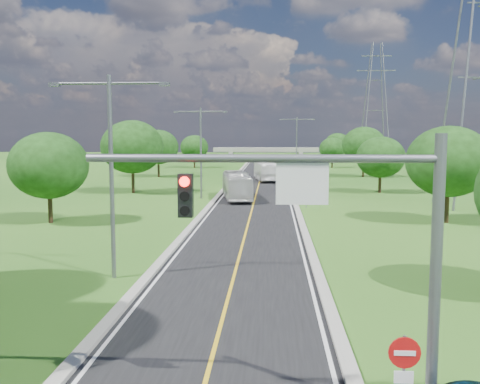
# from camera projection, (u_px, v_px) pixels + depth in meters

# --- Properties ---
(ground) EXTENTS (260.00, 260.00, 0.00)m
(ground) POSITION_uv_depth(u_px,v_px,m) (259.00, 186.00, 74.04)
(ground) COLOR #1F4B15
(ground) RESTS_ON ground
(road) EXTENTS (8.00, 150.00, 0.06)m
(road) POSITION_uv_depth(u_px,v_px,m) (260.00, 182.00, 79.99)
(road) COLOR black
(road) RESTS_ON ground
(curb_left) EXTENTS (0.50, 150.00, 0.22)m
(curb_left) POSITION_uv_depth(u_px,v_px,m) (231.00, 181.00, 80.24)
(curb_left) COLOR gray
(curb_left) RESTS_ON ground
(curb_right) EXTENTS (0.50, 150.00, 0.22)m
(curb_right) POSITION_uv_depth(u_px,v_px,m) (288.00, 181.00, 79.72)
(curb_right) COLOR gray
(curb_right) RESTS_ON ground
(signal_mast) EXTENTS (8.54, 0.33, 7.20)m
(signal_mast) POSITION_uv_depth(u_px,v_px,m) (347.00, 230.00, 12.76)
(signal_mast) COLOR slate
(signal_mast) RESTS_ON ground
(do_not_enter_right) EXTENTS (0.76, 0.11, 2.50)m
(do_not_enter_right) POSITION_uv_depth(u_px,v_px,m) (404.00, 366.00, 12.50)
(do_not_enter_right) COLOR slate
(do_not_enter_right) RESTS_ON ground
(speed_limit_sign) EXTENTS (0.55, 0.09, 2.40)m
(speed_limit_sign) POSITION_uv_depth(u_px,v_px,m) (306.00, 192.00, 51.71)
(speed_limit_sign) COLOR slate
(speed_limit_sign) RESTS_ON ground
(overpass) EXTENTS (30.00, 3.00, 3.20)m
(overpass) POSITION_uv_depth(u_px,v_px,m) (266.00, 150.00, 153.15)
(overpass) COLOR gray
(overpass) RESTS_ON ground
(streetlight_near_left) EXTENTS (5.90, 0.25, 10.00)m
(streetlight_near_left) POSITION_uv_depth(u_px,v_px,m) (111.00, 159.00, 26.12)
(streetlight_near_left) COLOR slate
(streetlight_near_left) RESTS_ON ground
(streetlight_mid_left) EXTENTS (5.90, 0.25, 10.00)m
(streetlight_mid_left) POSITION_uv_depth(u_px,v_px,m) (201.00, 145.00, 58.87)
(streetlight_mid_left) COLOR slate
(streetlight_mid_left) RESTS_ON ground
(streetlight_far_right) EXTENTS (5.90, 0.25, 10.00)m
(streetlight_far_right) POSITION_uv_depth(u_px,v_px,m) (297.00, 141.00, 90.89)
(streetlight_far_right) COLOR slate
(streetlight_far_right) RESTS_ON ground
(power_tower_far) EXTENTS (9.00, 6.40, 28.00)m
(power_tower_far) POSITION_uv_depth(u_px,v_px,m) (375.00, 104.00, 125.52)
(power_tower_far) COLOR slate
(power_tower_far) RESTS_ON ground
(tree_lb) EXTENTS (6.30, 6.30, 7.33)m
(tree_lb) POSITION_uv_depth(u_px,v_px,m) (49.00, 165.00, 42.74)
(tree_lb) COLOR black
(tree_lb) RESTS_ON ground
(tree_lc) EXTENTS (7.56, 7.56, 8.79)m
(tree_lc) POSITION_uv_depth(u_px,v_px,m) (132.00, 147.00, 64.41)
(tree_lc) COLOR black
(tree_lc) RESTS_ON ground
(tree_ld) EXTENTS (6.72, 6.72, 7.82)m
(tree_ld) POSITION_uv_depth(u_px,v_px,m) (158.00, 147.00, 88.41)
(tree_ld) COLOR black
(tree_ld) RESTS_ON ground
(tree_le) EXTENTS (5.88, 5.88, 6.84)m
(tree_le) POSITION_uv_depth(u_px,v_px,m) (194.00, 147.00, 112.14)
(tree_le) COLOR black
(tree_le) RESTS_ON ground
(tree_rb) EXTENTS (6.72, 6.72, 7.82)m
(tree_rb) POSITION_uv_depth(u_px,v_px,m) (449.00, 162.00, 42.77)
(tree_rb) COLOR black
(tree_rb) RESTS_ON ground
(tree_rc) EXTENTS (5.88, 5.88, 6.84)m
(tree_rc) POSITION_uv_depth(u_px,v_px,m) (381.00, 157.00, 64.73)
(tree_rc) COLOR black
(tree_rc) RESTS_ON ground
(tree_rd) EXTENTS (7.14, 7.14, 8.30)m
(tree_rd) POSITION_uv_depth(u_px,v_px,m) (364.00, 145.00, 88.32)
(tree_rd) COLOR black
(tree_rd) RESTS_ON ground
(tree_re) EXTENTS (5.46, 5.46, 6.35)m
(tree_re) POSITION_uv_depth(u_px,v_px,m) (332.00, 149.00, 112.42)
(tree_re) COLOR black
(tree_re) RESTS_ON ground
(tree_rf) EXTENTS (6.30, 6.30, 7.33)m
(tree_rf) POSITION_uv_depth(u_px,v_px,m) (338.00, 144.00, 131.99)
(tree_rf) COLOR black
(tree_rf) RESTS_ON ground
(bus_outbound) EXTENTS (3.93, 11.07, 3.02)m
(bus_outbound) POSITION_uv_depth(u_px,v_px,m) (266.00, 171.00, 81.28)
(bus_outbound) COLOR white
(bus_outbound) RESTS_ON road
(bus_inbound) EXTENTS (4.05, 10.82, 2.94)m
(bus_inbound) POSITION_uv_depth(u_px,v_px,m) (237.00, 186.00, 58.34)
(bus_inbound) COLOR beige
(bus_inbound) RESTS_ON road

